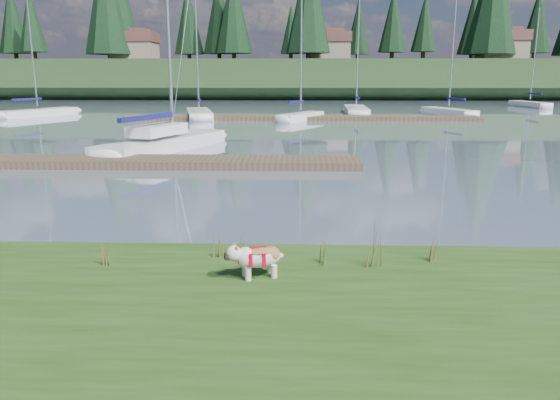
{
  "coord_description": "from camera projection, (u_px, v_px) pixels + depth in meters",
  "views": [
    {
      "loc": [
        1.72,
        -10.88,
        3.34
      ],
      "look_at": [
        1.37,
        -0.5,
        0.94
      ],
      "focal_mm": 35.0,
      "sensor_mm": 36.0,
      "label": 1
    }
  ],
  "objects": [
    {
      "name": "house_0",
      "position": [
        134.0,
        46.0,
        78.62
      ],
      "size": [
        6.3,
        5.3,
        4.65
      ],
      "color": "gray",
      "rests_on": "ridge"
    },
    {
      "name": "weed_3",
      "position": [
        106.0,
        253.0,
        8.73
      ],
      "size": [
        0.17,
        0.14,
        0.46
      ],
      "color": "#475B23",
      "rests_on": "bank"
    },
    {
      "name": "mud_lip",
      "position": [
        202.0,
        260.0,
        9.83
      ],
      "size": [
        60.0,
        0.5,
        0.14
      ],
      "primitive_type": "cube",
      "color": "#33281C",
      "rests_on": "ground"
    },
    {
      "name": "house_1",
      "position": [
        328.0,
        46.0,
        78.69
      ],
      "size": [
        6.3,
        5.3,
        4.65
      ],
      "color": "gray",
      "rests_on": "ridge"
    },
    {
      "name": "ground",
      "position": [
        275.0,
        120.0,
        40.62
      ],
      "size": [
        200.0,
        200.0,
        0.0
      ],
      "primitive_type": "plane",
      "color": "gray",
      "rests_on": "ground"
    },
    {
      "name": "sailboat_bg_2",
      "position": [
        304.0,
        116.0,
        40.26
      ],
      "size": [
        3.88,
        5.78,
        9.17
      ],
      "rotation": [
        0.0,
        0.0,
        1.07
      ],
      "color": "white",
      "rests_on": "ground"
    },
    {
      "name": "weed_5",
      "position": [
        431.0,
        248.0,
        8.91
      ],
      "size": [
        0.17,
        0.14,
        0.52
      ],
      "color": "#475B23",
      "rests_on": "bank"
    },
    {
      "name": "dock_near",
      "position": [
        144.0,
        162.0,
        20.26
      ],
      "size": [
        16.0,
        2.0,
        0.3
      ],
      "primitive_type": "cube",
      "color": "#4C3D2C",
      "rests_on": "ground"
    },
    {
      "name": "weed_4",
      "position": [
        319.0,
        252.0,
        8.76
      ],
      "size": [
        0.17,
        0.14,
        0.47
      ],
      "color": "#475B23",
      "rests_on": "bank"
    },
    {
      "name": "bank",
      "position": [
        127.0,
        394.0,
        5.52
      ],
      "size": [
        60.0,
        9.0,
        0.35
      ],
      "primitive_type": "cube",
      "color": "#2B4B19",
      "rests_on": "ground"
    },
    {
      "name": "sailboat_bg_0",
      "position": [
        45.0,
        112.0,
        44.71
      ],
      "size": [
        4.68,
        7.77,
        11.39
      ],
      "rotation": [
        0.0,
        0.0,
        1.14
      ],
      "color": "white",
      "rests_on": "ground"
    },
    {
      "name": "sailboat_bg_1",
      "position": [
        199.0,
        113.0,
        43.59
      ],
      "size": [
        3.58,
        8.78,
        12.78
      ],
      "rotation": [
        0.0,
        0.0,
        1.8
      ],
      "color": "white",
      "rests_on": "ground"
    },
    {
      "name": "conifer_3",
      "position": [
        218.0,
        15.0,
        79.19
      ],
      "size": [
        4.84,
        4.84,
        12.25
      ],
      "color": "#382619",
      "rests_on": "ridge"
    },
    {
      "name": "sailboat_main",
      "position": [
        172.0,
        139.0,
        25.0
      ],
      "size": [
        4.84,
        9.24,
        13.17
      ],
      "rotation": [
        0.0,
        0.0,
        1.22
      ],
      "color": "white",
      "rests_on": "ground"
    },
    {
      "name": "weed_1",
      "position": [
        239.0,
        247.0,
        9.13
      ],
      "size": [
        0.17,
        0.14,
        0.4
      ],
      "color": "#475B23",
      "rests_on": "bank"
    },
    {
      "name": "conifer_1",
      "position": [
        12.0,
        18.0,
        79.28
      ],
      "size": [
        4.4,
        4.4,
        11.3
      ],
      "color": "#382619",
      "rests_on": "ridge"
    },
    {
      "name": "weed_0",
      "position": [
        219.0,
        244.0,
        9.1
      ],
      "size": [
        0.17,
        0.14,
        0.53
      ],
      "color": "#475B23",
      "rests_on": "bank"
    },
    {
      "name": "dock_far",
      "position": [
        302.0,
        118.0,
        40.52
      ],
      "size": [
        26.0,
        2.2,
        0.3
      ],
      "primitive_type": "cube",
      "color": "#4C3D2C",
      "rests_on": "ground"
    },
    {
      "name": "sailboat_bg_3",
      "position": [
        355.0,
        109.0,
        47.77
      ],
      "size": [
        2.03,
        8.89,
        12.89
      ],
      "rotation": [
        0.0,
        0.0,
        1.54
      ],
      "color": "white",
      "rests_on": "ground"
    },
    {
      "name": "house_2",
      "position": [
        502.0,
        45.0,
        75.97
      ],
      "size": [
        6.3,
        5.3,
        4.65
      ],
      "color": "gray",
      "rests_on": "ridge"
    },
    {
      "name": "ridge",
      "position": [
        287.0,
        80.0,
        81.92
      ],
      "size": [
        200.0,
        20.0,
        5.0
      ],
      "primitive_type": "cube",
      "color": "#1F3419",
      "rests_on": "ground"
    },
    {
      "name": "conifer_5",
      "position": [
        393.0,
        19.0,
        76.64
      ],
      "size": [
        3.96,
        3.96,
        10.35
      ],
      "color": "#382619",
      "rests_on": "ridge"
    },
    {
      "name": "sailboat_bg_5",
      "position": [
        527.0,
        104.0,
        56.73
      ],
      "size": [
        2.32,
        6.93,
        9.86
      ],
      "rotation": [
        0.0,
        0.0,
        1.72
      ],
      "color": "white",
      "rests_on": "ground"
    },
    {
      "name": "sailboat_bg_4",
      "position": [
        444.0,
        111.0,
        45.4
      ],
      "size": [
        3.64,
        7.1,
        10.48
      ],
      "rotation": [
        0.0,
        0.0,
        1.91
      ],
      "color": "white",
      "rests_on": "ground"
    },
    {
      "name": "bulldog",
      "position": [
        258.0,
        256.0,
        8.16
      ],
      "size": [
        0.89,
        0.54,
        0.53
      ],
      "rotation": [
        0.0,
        0.0,
        3.47
      ],
      "color": "silver",
      "rests_on": "bank"
    },
    {
      "name": "weed_2",
      "position": [
        374.0,
        248.0,
        8.64
      ],
      "size": [
        0.17,
        0.14,
        0.72
      ],
      "color": "#475B23",
      "rests_on": "bank"
    }
  ]
}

